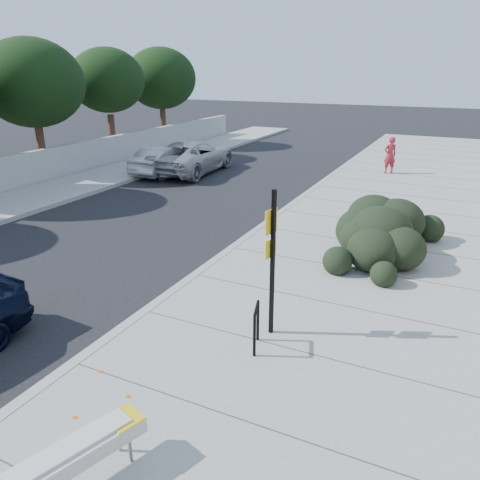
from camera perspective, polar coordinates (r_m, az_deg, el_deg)
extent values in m
plane|color=black|center=(10.03, -11.48, -9.19)|extent=(120.00, 120.00, 0.00)
cube|color=gray|center=(12.77, 24.29, -3.64)|extent=(11.20, 50.00, 0.15)
cube|color=gray|center=(19.69, -25.20, 4.28)|extent=(3.00, 50.00, 0.15)
cube|color=#9E9E99|center=(13.90, 0.82, 0.18)|extent=(0.22, 50.00, 0.17)
cube|color=#9E9E99|center=(18.57, -22.22, 3.87)|extent=(0.22, 50.00, 0.17)
cylinder|color=#332114|center=(24.24, -22.99, 10.05)|extent=(0.36, 0.36, 2.40)
ellipsoid|color=black|center=(23.97, -24.01, 17.09)|extent=(4.60, 4.60, 3.91)
cylinder|color=#332114|center=(27.77, -15.27, 12.05)|extent=(0.36, 0.36, 2.40)
ellipsoid|color=black|center=(27.53, -15.88, 18.23)|extent=(4.00, 4.00, 3.40)
cylinder|color=#332114|center=(31.69, -9.30, 13.44)|extent=(0.36, 0.36, 2.40)
ellipsoid|color=black|center=(31.48, -9.63, 18.86)|extent=(4.40, 4.40, 3.74)
cylinder|color=gray|center=(6.78, -14.54, -22.44)|extent=(0.05, 0.05, 0.38)
cylinder|color=gray|center=(6.61, -13.23, -23.65)|extent=(0.05, 0.05, 0.38)
cylinder|color=gray|center=(6.46, -20.85, -24.01)|extent=(0.51, 1.43, 0.03)
cylinder|color=gray|center=(6.28, -19.69, -25.39)|extent=(0.51, 1.43, 0.03)
cube|color=#B2B2B2|center=(6.28, -20.44, -23.83)|extent=(1.00, 1.99, 0.21)
cube|color=yellow|center=(6.44, -13.99, -20.32)|extent=(0.51, 0.50, 0.02)
cylinder|color=black|center=(8.18, 1.77, -11.61)|extent=(0.05, 0.05, 0.79)
cylinder|color=black|center=(8.62, 2.19, -9.82)|extent=(0.05, 0.05, 0.79)
cylinder|color=black|center=(8.20, 2.02, -8.31)|extent=(0.20, 0.51, 0.05)
cube|color=black|center=(8.42, 3.98, -3.03)|extent=(0.08, 0.08, 2.78)
cube|color=yellow|center=(8.17, 3.82, 2.24)|extent=(0.11, 0.31, 0.45)
cube|color=yellow|center=(8.34, 3.74, -1.04)|extent=(0.10, 0.29, 0.34)
ellipsoid|color=black|center=(12.94, 17.90, 1.56)|extent=(2.76, 4.43, 1.55)
imported|color=#999A9E|center=(23.09, -9.02, 9.66)|extent=(1.49, 4.18, 1.37)
imported|color=#A4A7A9|center=(23.28, -5.89, 10.08)|extent=(2.88, 5.66, 1.53)
imported|color=maroon|center=(23.29, 17.81, 9.82)|extent=(0.74, 0.70, 1.70)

